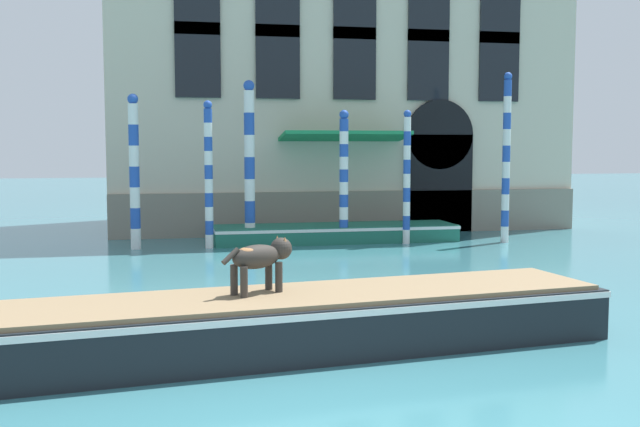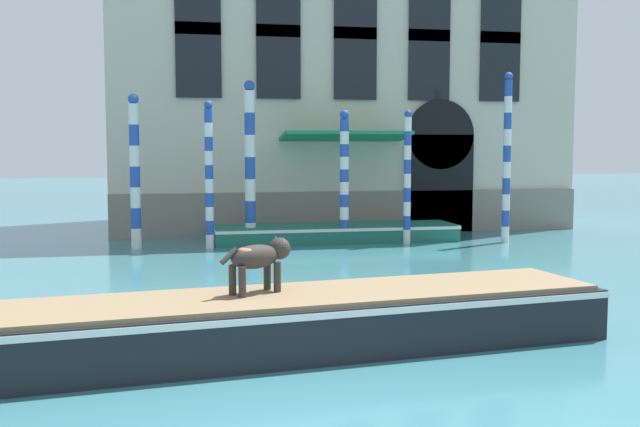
% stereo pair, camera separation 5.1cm
% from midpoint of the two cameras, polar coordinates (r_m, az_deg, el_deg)
% --- Properties ---
extents(palazzo_left, '(14.32, 7.40, 12.78)m').
position_cam_midpoint_polar(palazzo_left, '(25.63, 0.92, 13.56)').
color(palazzo_left, beige).
rests_on(palazzo_left, ground_plane).
extents(boat_foreground, '(8.48, 2.73, 0.75)m').
position_cam_midpoint_polar(boat_foreground, '(9.76, -1.71, -8.11)').
color(boat_foreground, black).
rests_on(boat_foreground, ground_plane).
extents(dog_on_deck, '(0.97, 0.66, 0.71)m').
position_cam_midpoint_polar(dog_on_deck, '(9.67, -4.64, -3.33)').
color(dog_on_deck, '#332D28').
rests_on(dog_on_deck, boat_foreground).
extents(boat_moored_near_palazzo, '(6.72, 1.68, 0.46)m').
position_cam_midpoint_polar(boat_moored_near_palazzo, '(20.73, 1.09, -1.46)').
color(boat_moored_near_palazzo, '#1E6651').
rests_on(boat_moored_near_palazzo, ground_plane).
extents(mooring_pole_0, '(0.27, 0.27, 3.95)m').
position_cam_midpoint_polar(mooring_pole_0, '(19.64, -14.03, 3.15)').
color(mooring_pole_0, white).
rests_on(mooring_pole_0, ground_plane).
extents(mooring_pole_1, '(0.29, 0.29, 4.37)m').
position_cam_midpoint_polar(mooring_pole_1, '(20.06, -5.47, 3.92)').
color(mooring_pole_1, white).
rests_on(mooring_pole_1, ground_plane).
extents(mooring_pole_2, '(0.22, 0.22, 4.62)m').
position_cam_midpoint_polar(mooring_pole_2, '(20.99, 13.94, 4.17)').
color(mooring_pole_2, white).
rests_on(mooring_pole_2, ground_plane).
extents(mooring_pole_3, '(0.22, 0.22, 3.79)m').
position_cam_midpoint_polar(mooring_pole_3, '(19.41, -8.56, 2.97)').
color(mooring_pole_3, white).
rests_on(mooring_pole_3, ground_plane).
extents(mooring_pole_4, '(0.25, 0.25, 3.59)m').
position_cam_midpoint_polar(mooring_pole_4, '(19.98, 1.76, 2.81)').
color(mooring_pole_4, white).
rests_on(mooring_pole_4, ground_plane).
extents(mooring_pole_5, '(0.20, 0.20, 3.60)m').
position_cam_midpoint_polar(mooring_pole_5, '(20.27, 6.56, 2.81)').
color(mooring_pole_5, white).
rests_on(mooring_pole_5, ground_plane).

